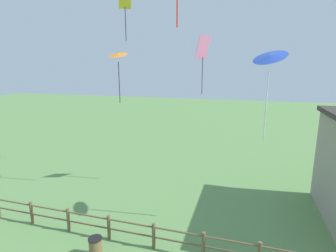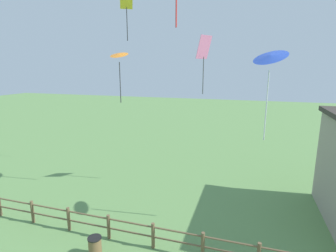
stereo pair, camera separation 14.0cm
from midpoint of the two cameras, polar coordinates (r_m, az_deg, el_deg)
wooden_fence at (r=11.25m, az=-2.89°, el=-22.43°), size 16.05×0.14×1.08m
trash_bin at (r=11.30m, az=-15.22°, el=-24.04°), size 0.53×0.53×0.80m
kite_pink_diamond at (r=15.01m, az=8.08°, el=15.57°), size 0.79×0.97×3.17m
kite_yellow_diamond at (r=19.16m, az=-8.80°, el=24.51°), size 0.98×0.87×3.07m
kite_blue_delta at (r=11.48m, az=21.71°, el=13.58°), size 1.83×1.80×3.78m
kite_orange_delta at (r=14.99m, az=-10.31°, el=14.70°), size 1.03×1.01×2.85m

